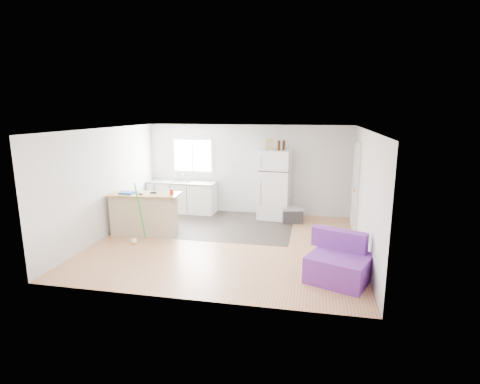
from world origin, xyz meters
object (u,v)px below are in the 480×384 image
at_px(red_cup, 171,192).
at_px(peninsula, 145,214).
at_px(refrigerator, 275,184).
at_px(blue_tray, 127,193).
at_px(cleaner_jug, 158,230).
at_px(bottle_right, 284,145).
at_px(bottle_left, 279,145).
at_px(cardboard_box, 270,144).
at_px(cooler, 292,215).
at_px(purple_seat, 339,263).
at_px(mop, 135,233).
at_px(kitchen_cabinets, 182,197).

bearing_deg(red_cup, peninsula, -177.08).
height_order(refrigerator, blue_tray, refrigerator).
distance_m(cleaner_jug, blue_tray, 1.08).
xyz_separation_m(refrigerator, bottle_right, (0.21, -0.03, 1.02)).
distance_m(refrigerator, bottle_right, 1.04).
xyz_separation_m(bottle_left, bottle_right, (0.11, 0.06, 0.00)).
bearing_deg(red_cup, cardboard_box, 43.87).
bearing_deg(peninsula, cooler, 20.98).
distance_m(purple_seat, bottle_left, 3.97).
height_order(mop, red_cup, mop).
relative_size(cooler, mop, 0.44).
xyz_separation_m(kitchen_cabinets, cooler, (3.06, -0.42, -0.23)).
bearing_deg(refrigerator, blue_tray, -142.07).
relative_size(mop, cardboard_box, 4.46).
distance_m(peninsula, red_cup, 0.84).
bearing_deg(purple_seat, kitchen_cabinets, 160.73).
bearing_deg(cooler, bottle_left, 135.86).
xyz_separation_m(kitchen_cabinets, bottle_right, (2.78, -0.12, 1.48)).
height_order(purple_seat, cardboard_box, cardboard_box).
bearing_deg(purple_seat, cooler, 129.19).
relative_size(purple_seat, cardboard_box, 3.99).
relative_size(kitchen_cabinets, blue_tray, 6.45).
height_order(kitchen_cabinets, refrigerator, refrigerator).
bearing_deg(refrigerator, peninsula, -139.88).
height_order(cooler, cardboard_box, cardboard_box).
xyz_separation_m(cooler, bottle_left, (-0.39, 0.24, 1.71)).
relative_size(kitchen_cabinets, cooler, 3.31).
bearing_deg(peninsula, cleaner_jug, -17.21).
distance_m(refrigerator, cardboard_box, 1.05).
bearing_deg(bottle_left, cardboard_box, 168.21).
relative_size(mop, blue_tray, 4.46).
relative_size(cooler, cardboard_box, 1.95).
distance_m(purple_seat, mop, 4.22).
relative_size(cooler, cleaner_jug, 1.76).
xyz_separation_m(purple_seat, cleaner_jug, (-3.84, 1.44, -0.14)).
height_order(kitchen_cabinets, bottle_right, bottle_right).
distance_m(peninsula, bottle_left, 3.66).
xyz_separation_m(cardboard_box, bottle_right, (0.35, 0.01, -0.03)).
distance_m(cooler, mop, 3.85).
xyz_separation_m(purple_seat, mop, (-4.12, 0.92, -0.05)).
bearing_deg(cooler, red_cup, -161.79).
bearing_deg(cleaner_jug, cardboard_box, 35.58).
xyz_separation_m(purple_seat, bottle_right, (-1.25, 3.41, 1.63)).
relative_size(cooler, bottle_right, 2.34).
relative_size(refrigerator, bottle_right, 7.14).
bearing_deg(peninsula, bottle_right, 27.39).
bearing_deg(cooler, kitchen_cabinets, 159.02).
xyz_separation_m(kitchen_cabinets, mop, (-0.10, -2.62, -0.20)).
distance_m(cooler, purple_seat, 3.26).
bearing_deg(bottle_right, blue_tray, -148.98).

